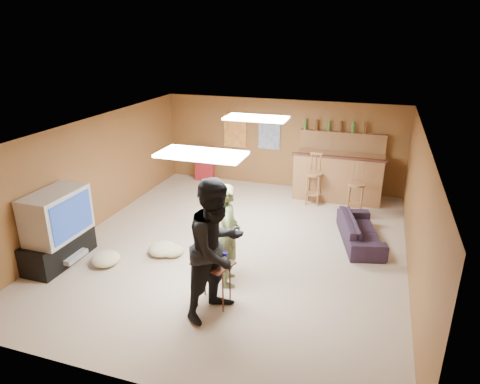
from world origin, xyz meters
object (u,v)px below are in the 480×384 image
(bar_counter, at_px, (338,177))
(tray_table, at_px, (214,283))
(person_black, at_px, (217,249))
(person_olive, at_px, (228,235))
(tv_body, at_px, (57,215))
(sofa, at_px, (360,230))

(bar_counter, height_order, tray_table, bar_counter)
(bar_counter, height_order, person_black, person_black)
(person_olive, bearing_deg, person_black, 166.04)
(tv_body, height_order, person_olive, person_olive)
(bar_counter, distance_m, tray_table, 4.91)
(tv_body, bearing_deg, bar_counter, 47.00)
(person_black, relative_size, tray_table, 2.93)
(person_olive, distance_m, sofa, 2.87)
(tv_body, bearing_deg, sofa, 26.20)
(person_black, height_order, tray_table, person_black)
(bar_counter, relative_size, tray_table, 2.93)
(person_black, bearing_deg, bar_counter, 10.11)
(person_olive, relative_size, tray_table, 2.43)
(bar_counter, distance_m, sofa, 2.21)
(tray_table, bearing_deg, person_olive, 89.67)
(tv_body, distance_m, bar_counter, 6.09)
(tv_body, relative_size, person_black, 0.55)
(tv_body, height_order, sofa, tv_body)
(sofa, height_order, tray_table, tray_table)
(bar_counter, distance_m, person_olive, 4.33)
(person_olive, bearing_deg, tray_table, 156.76)
(tv_body, relative_size, sofa, 0.67)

